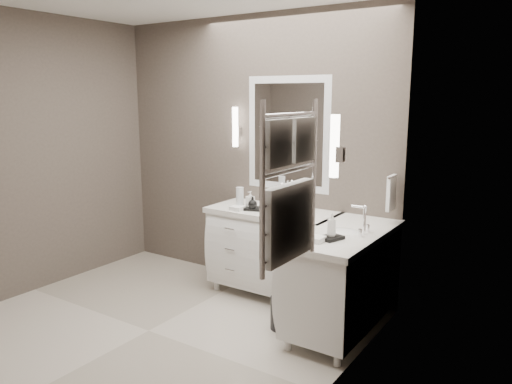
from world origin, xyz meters
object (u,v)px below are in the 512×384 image
Objects in this scene: vanity_right at (343,274)px; towel_ladder at (289,195)px; vanity_back at (273,247)px; waste_bin at (282,313)px.

towel_ladder is at bearing -80.16° from vanity_right.
vanity_right is at bearing -20.38° from vanity_back.
vanity_right is 1.38× the size of towel_ladder.
towel_ladder reaches higher than vanity_right.
waste_bin is (0.45, -0.58, -0.35)m from vanity_back.
vanity_back is 4.47× the size of waste_bin.
vanity_right is 4.47× the size of waste_bin.
vanity_back is 0.81m from waste_bin.
towel_ladder is (0.23, -1.30, 0.91)m from vanity_right.
vanity_right reaches higher than waste_bin.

